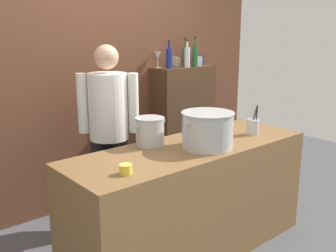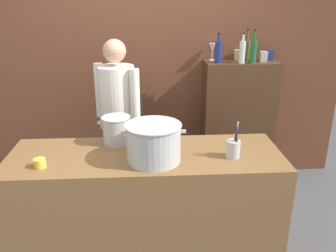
{
  "view_description": "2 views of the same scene",
  "coord_description": "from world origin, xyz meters",
  "px_view_note": "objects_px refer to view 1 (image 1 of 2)",
  "views": [
    {
      "loc": [
        -2.02,
        -2.07,
        1.78
      ],
      "look_at": [
        0.09,
        0.39,
        0.97
      ],
      "focal_mm": 41.41,
      "sensor_mm": 36.0,
      "label": 1
    },
    {
      "loc": [
        0.02,
        -2.41,
        2.04
      ],
      "look_at": [
        0.19,
        0.32,
        1.0
      ],
      "focal_mm": 37.65,
      "sensor_mm": 36.0,
      "label": 2
    }
  ],
  "objects_px": {
    "stockpot_small": "(150,131)",
    "butter_jar": "(126,169)",
    "chef": "(109,125)",
    "utensil_crock": "(253,126)",
    "wine_bottle_green": "(195,56)",
    "spice_tin_navy": "(199,60)",
    "wine_glass_tall": "(158,56)",
    "wine_bottle_cobalt": "(169,58)",
    "spice_tin_silver": "(198,61)",
    "stockpot_large": "(207,130)",
    "wine_bottle_olive": "(185,56)",
    "spice_tin_cream": "(176,62)",
    "wine_bottle_clear": "(187,57)"
  },
  "relations": [
    {
      "from": "chef",
      "to": "butter_jar",
      "type": "distance_m",
      "value": 1.06
    },
    {
      "from": "spice_tin_silver",
      "to": "wine_glass_tall",
      "type": "bearing_deg",
      "value": 167.75
    },
    {
      "from": "wine_bottle_cobalt",
      "to": "wine_glass_tall",
      "type": "distance_m",
      "value": 0.16
    },
    {
      "from": "stockpot_large",
      "to": "wine_bottle_cobalt",
      "type": "relative_size",
      "value": 1.55
    },
    {
      "from": "utensil_crock",
      "to": "butter_jar",
      "type": "relative_size",
      "value": 3.33
    },
    {
      "from": "spice_tin_silver",
      "to": "wine_bottle_olive",
      "type": "bearing_deg",
      "value": 161.87
    },
    {
      "from": "butter_jar",
      "to": "spice_tin_navy",
      "type": "distance_m",
      "value": 2.53
    },
    {
      "from": "wine_bottle_green",
      "to": "wine_bottle_cobalt",
      "type": "distance_m",
      "value": 0.35
    },
    {
      "from": "wine_bottle_green",
      "to": "spice_tin_navy",
      "type": "height_order",
      "value": "wine_bottle_green"
    },
    {
      "from": "butter_jar",
      "to": "wine_bottle_green",
      "type": "bearing_deg",
      "value": 34.52
    },
    {
      "from": "butter_jar",
      "to": "spice_tin_cream",
      "type": "relative_size",
      "value": 0.8
    },
    {
      "from": "butter_jar",
      "to": "wine_bottle_cobalt",
      "type": "height_order",
      "value": "wine_bottle_cobalt"
    },
    {
      "from": "stockpot_large",
      "to": "spice_tin_navy",
      "type": "distance_m",
      "value": 1.88
    },
    {
      "from": "wine_bottle_green",
      "to": "spice_tin_navy",
      "type": "distance_m",
      "value": 0.27
    },
    {
      "from": "wine_glass_tall",
      "to": "wine_bottle_cobalt",
      "type": "bearing_deg",
      "value": -77.21
    },
    {
      "from": "stockpot_large",
      "to": "wine_bottle_olive",
      "type": "bearing_deg",
      "value": 53.01
    },
    {
      "from": "wine_bottle_clear",
      "to": "spice_tin_cream",
      "type": "height_order",
      "value": "wine_bottle_clear"
    },
    {
      "from": "butter_jar",
      "to": "wine_bottle_clear",
      "type": "relative_size",
      "value": 0.28
    },
    {
      "from": "spice_tin_silver",
      "to": "spice_tin_navy",
      "type": "bearing_deg",
      "value": 35.13
    },
    {
      "from": "stockpot_large",
      "to": "wine_glass_tall",
      "type": "bearing_deg",
      "value": 64.92
    },
    {
      "from": "wine_bottle_green",
      "to": "butter_jar",
      "type": "bearing_deg",
      "value": -145.48
    },
    {
      "from": "spice_tin_silver",
      "to": "stockpot_large",
      "type": "bearing_deg",
      "value": -132.3
    },
    {
      "from": "stockpot_large",
      "to": "wine_glass_tall",
      "type": "relative_size",
      "value": 2.6
    },
    {
      "from": "wine_bottle_cobalt",
      "to": "spice_tin_navy",
      "type": "bearing_deg",
      "value": 10.25
    },
    {
      "from": "butter_jar",
      "to": "wine_bottle_cobalt",
      "type": "distance_m",
      "value": 2.05
    },
    {
      "from": "utensil_crock",
      "to": "spice_tin_cream",
      "type": "height_order",
      "value": "spice_tin_cream"
    },
    {
      "from": "utensil_crock",
      "to": "wine_glass_tall",
      "type": "relative_size",
      "value": 1.56
    },
    {
      "from": "stockpot_small",
      "to": "wine_bottle_clear",
      "type": "relative_size",
      "value": 0.98
    },
    {
      "from": "wine_bottle_cobalt",
      "to": "wine_bottle_clear",
      "type": "distance_m",
      "value": 0.24
    },
    {
      "from": "chef",
      "to": "stockpot_small",
      "type": "height_order",
      "value": "chef"
    },
    {
      "from": "butter_jar",
      "to": "wine_glass_tall",
      "type": "bearing_deg",
      "value": 45.19
    },
    {
      "from": "spice_tin_navy",
      "to": "spice_tin_cream",
      "type": "relative_size",
      "value": 1.11
    },
    {
      "from": "chef",
      "to": "utensil_crock",
      "type": "distance_m",
      "value": 1.25
    },
    {
      "from": "spice_tin_cream",
      "to": "spice_tin_silver",
      "type": "distance_m",
      "value": 0.26
    },
    {
      "from": "wine_bottle_cobalt",
      "to": "wine_glass_tall",
      "type": "height_order",
      "value": "wine_bottle_cobalt"
    },
    {
      "from": "chef",
      "to": "stockpot_small",
      "type": "distance_m",
      "value": 0.55
    },
    {
      "from": "wine_bottle_green",
      "to": "spice_tin_cream",
      "type": "height_order",
      "value": "wine_bottle_green"
    },
    {
      "from": "spice_tin_navy",
      "to": "utensil_crock",
      "type": "bearing_deg",
      "value": -116.83
    },
    {
      "from": "wine_bottle_cobalt",
      "to": "spice_tin_silver",
      "type": "bearing_deg",
      "value": 5.02
    },
    {
      "from": "butter_jar",
      "to": "wine_bottle_green",
      "type": "xyz_separation_m",
      "value": [
        1.83,
        1.26,
        0.56
      ]
    },
    {
      "from": "stockpot_small",
      "to": "utensil_crock",
      "type": "height_order",
      "value": "utensil_crock"
    },
    {
      "from": "wine_bottle_cobalt",
      "to": "wine_bottle_clear",
      "type": "xyz_separation_m",
      "value": [
        0.24,
        -0.03,
        0.0
      ]
    },
    {
      "from": "wine_bottle_olive",
      "to": "wine_bottle_clear",
      "type": "xyz_separation_m",
      "value": [
        -0.08,
        -0.13,
        0.0
      ]
    },
    {
      "from": "wine_bottle_green",
      "to": "wine_glass_tall",
      "type": "distance_m",
      "value": 0.43
    },
    {
      "from": "butter_jar",
      "to": "wine_glass_tall",
      "type": "distance_m",
      "value": 2.13
    },
    {
      "from": "stockpot_small",
      "to": "butter_jar",
      "type": "relative_size",
      "value": 3.52
    },
    {
      "from": "stockpot_large",
      "to": "wine_bottle_clear",
      "type": "bearing_deg",
      "value": 52.6
    },
    {
      "from": "stockpot_small",
      "to": "wine_glass_tall",
      "type": "height_order",
      "value": "wine_glass_tall"
    },
    {
      "from": "wine_bottle_cobalt",
      "to": "wine_bottle_clear",
      "type": "bearing_deg",
      "value": -7.62
    },
    {
      "from": "wine_bottle_cobalt",
      "to": "spice_tin_silver",
      "type": "height_order",
      "value": "wine_bottle_cobalt"
    }
  ]
}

